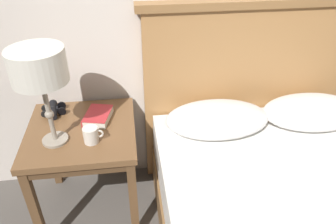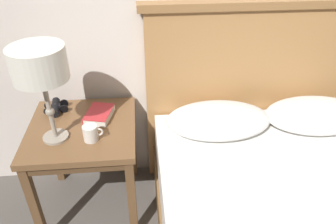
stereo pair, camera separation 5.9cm
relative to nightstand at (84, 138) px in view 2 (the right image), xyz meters
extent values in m
cube|color=brown|center=(0.00, 0.00, 0.06)|extent=(0.58, 0.58, 0.04)
cube|color=brown|center=(0.00, 0.00, 0.02)|extent=(0.55, 0.55, 0.05)
cube|color=brown|center=(-0.25, -0.26, -0.24)|extent=(0.04, 0.04, 0.58)
cube|color=brown|center=(0.26, -0.26, -0.24)|extent=(0.04, 0.04, 0.58)
cube|color=brown|center=(-0.25, 0.26, -0.24)|extent=(0.04, 0.04, 0.58)
cube|color=brown|center=(0.26, 0.26, -0.24)|extent=(0.04, 0.04, 0.58)
cube|color=white|center=(1.04, -0.08, -0.01)|extent=(1.24, 0.28, 0.01)
cube|color=#AD7A47|center=(1.04, 0.27, 0.04)|extent=(1.36, 0.06, 1.15)
cube|color=olive|center=(1.04, 0.27, 0.64)|extent=(1.42, 0.10, 0.04)
ellipsoid|color=white|center=(0.77, 0.03, 0.06)|extent=(0.60, 0.36, 0.15)
ellipsoid|color=white|center=(1.35, 0.03, 0.06)|extent=(0.60, 0.36, 0.15)
cylinder|color=gray|center=(-0.12, -0.09, 0.09)|extent=(0.13, 0.13, 0.01)
cylinder|color=gray|center=(-0.12, -0.09, 0.26)|extent=(0.02, 0.02, 0.33)
sphere|color=gray|center=(-0.12, -0.09, 0.24)|extent=(0.04, 0.04, 0.04)
cylinder|color=silver|center=(-0.12, -0.09, 0.50)|extent=(0.25, 0.25, 0.16)
cube|color=silver|center=(0.09, 0.08, 0.10)|extent=(0.17, 0.21, 0.04)
cube|color=#B2282D|center=(0.09, 0.08, 0.12)|extent=(0.17, 0.21, 0.00)
cube|color=#B2282D|center=(0.03, 0.09, 0.10)|extent=(0.05, 0.18, 0.04)
cylinder|color=black|center=(-0.16, 0.15, 0.10)|extent=(0.06, 0.10, 0.04)
cylinder|color=black|center=(-0.12, 0.15, 0.10)|extent=(0.05, 0.02, 0.05)
cylinder|color=black|center=(-0.21, 0.14, 0.10)|extent=(0.04, 0.02, 0.04)
cylinder|color=black|center=(-0.17, 0.21, 0.10)|extent=(0.06, 0.10, 0.04)
cylinder|color=black|center=(-0.13, 0.22, 0.10)|extent=(0.05, 0.02, 0.05)
cylinder|color=black|center=(-0.22, 0.20, 0.10)|extent=(0.04, 0.02, 0.04)
cube|color=black|center=(-0.17, 0.18, 0.11)|extent=(0.06, 0.04, 0.01)
cylinder|color=black|center=(-0.17, 0.18, 0.12)|extent=(0.02, 0.01, 0.02)
cylinder|color=silver|center=(0.07, -0.12, 0.12)|extent=(0.08, 0.08, 0.08)
torus|color=silver|center=(0.11, -0.12, 0.13)|extent=(0.05, 0.01, 0.05)
camera|label=1|loc=(0.28, -1.47, 1.13)|focal=35.00mm
camera|label=2|loc=(0.34, -1.48, 1.13)|focal=35.00mm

